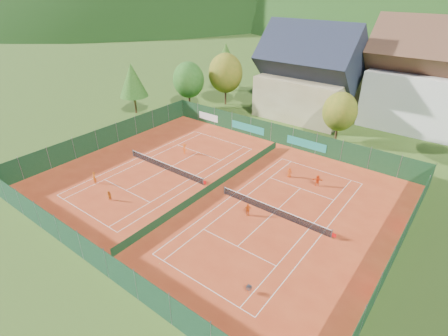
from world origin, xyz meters
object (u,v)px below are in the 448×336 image
at_px(player_right_far_a, 289,172).
at_px(player_left_near, 94,178).
at_px(player_right_near, 248,209).
at_px(player_right_far_b, 317,180).
at_px(chalet, 308,78).
at_px(ball_hopper, 249,288).
at_px(player_left_far, 185,149).
at_px(hotel_block_a, 439,84).
at_px(player_left_mid, 109,196).

bearing_deg(player_right_far_a, player_left_near, 17.49).
relative_size(player_right_near, player_right_far_b, 0.99).
xyz_separation_m(chalet, ball_hopper, (14.83, -40.25, -6.07)).
bearing_deg(ball_hopper, player_left_far, 144.18).
relative_size(player_left_far, player_right_far_a, 1.16).
xyz_separation_m(player_left_far, player_right_near, (15.25, -6.76, -0.03)).
relative_size(hotel_block_a, player_right_far_b, 14.76).
height_order(player_left_mid, player_right_near, player_right_near).
relative_size(chalet, player_right_far_b, 11.07).
distance_m(ball_hopper, player_right_far_b, 18.56).
bearing_deg(player_right_near, player_right_far_a, 43.21).
xyz_separation_m(player_left_near, player_left_far, (3.02, 12.58, -0.02)).
bearing_deg(player_right_near, player_left_near, 148.79).
bearing_deg(player_right_far_a, player_right_far_b, 158.85).
bearing_deg(hotel_block_a, player_left_near, -122.95).
distance_m(hotel_block_a, player_left_near, 52.40).
bearing_deg(player_left_near, hotel_block_a, 61.92).
relative_size(chalet, hotel_block_a, 0.75).
distance_m(player_left_near, player_left_mid, 4.71).
height_order(hotel_block_a, player_left_mid, hotel_block_a).
bearing_deg(player_right_far_b, player_right_far_a, -24.59).
xyz_separation_m(ball_hopper, player_right_near, (-5.83, 8.46, 0.17)).
relative_size(ball_hopper, player_left_far, 0.53).
bearing_deg(chalet, player_left_near, -103.84).
bearing_deg(player_left_mid, chalet, 79.11).
bearing_deg(player_left_near, player_left_mid, -10.42).
relative_size(player_left_far, player_right_near, 1.04).
distance_m(hotel_block_a, player_right_far_a, 30.62).
bearing_deg(player_right_far_b, hotel_block_a, -130.56).
distance_m(chalet, player_left_far, 26.46).
height_order(ball_hopper, player_right_far_b, player_right_far_b).
height_order(ball_hopper, player_left_near, player_left_near).
bearing_deg(player_right_far_b, ball_hopper, 70.92).
relative_size(hotel_block_a, player_right_near, 14.96).
bearing_deg(player_right_far_a, ball_hopper, 85.20).
distance_m(player_left_mid, player_right_near, 15.44).
relative_size(player_left_mid, player_right_near, 0.83).
xyz_separation_m(hotel_block_a, player_left_mid, (-23.73, -44.86, -6.78)).
distance_m(player_right_far_a, player_right_far_b, 3.64).
bearing_deg(player_left_mid, hotel_block_a, 58.17).
distance_m(player_right_near, player_right_far_a, 9.78).
xyz_separation_m(ball_hopper, player_right_far_a, (-6.19, 18.23, 0.10)).
bearing_deg(player_right_far_a, player_left_mid, 27.98).
height_order(player_left_far, player_right_far_a, player_left_far).
relative_size(player_right_near, player_right_far_a, 1.11).
height_order(hotel_block_a, player_left_near, hotel_block_a).
xyz_separation_m(chalet, hotel_block_a, (19.00, 6.00, 0.76)).
relative_size(player_left_mid, player_right_far_b, 0.82).
xyz_separation_m(player_left_mid, player_right_far_b, (17.01, 16.99, 0.13)).
bearing_deg(chalet, player_right_near, -74.19).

